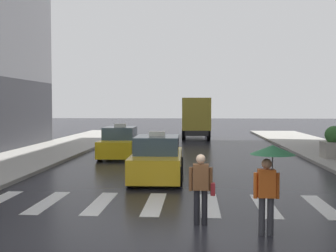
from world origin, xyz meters
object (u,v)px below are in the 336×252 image
box_truck (196,116)px  taxi_lead (157,160)px  planter_mid_block (334,143)px  pedestrian_with_handbag (201,185)px  taxi_second (120,143)px  pedestrian_with_umbrella (270,165)px

box_truck → taxi_lead: bearing=-94.3°
box_truck → planter_mid_block: box_truck is taller
pedestrian_with_handbag → planter_mid_block: (6.77, 11.69, -0.06)m
planter_mid_block → taxi_second: bearing=175.4°
box_truck → pedestrian_with_handbag: box_truck is taller
pedestrian_with_umbrella → planter_mid_block: bearing=66.8°
taxi_second → box_truck: box_truck is taller
taxi_lead → box_truck: box_truck is taller
taxi_second → pedestrian_with_handbag: 13.24m
taxi_second → pedestrian_with_handbag: taxi_second is taller
planter_mid_block → pedestrian_with_handbag: bearing=-120.1°
pedestrian_with_umbrella → planter_mid_block: 13.50m
taxi_lead → planter_mid_block: bearing=34.1°
pedestrian_with_umbrella → pedestrian_with_handbag: pedestrian_with_umbrella is taller
taxi_lead → planter_mid_block: 10.08m
pedestrian_with_handbag → taxi_lead: bearing=104.7°
planter_mid_block → box_truck: bearing=116.6°
pedestrian_with_umbrella → taxi_second: bearing=113.0°
pedestrian_with_umbrella → pedestrian_with_handbag: bearing=154.1°
box_truck → planter_mid_block: size_ratio=4.73×
taxi_lead → pedestrian_with_handbag: 6.24m
taxi_lead → pedestrian_with_handbag: taxi_lead is taller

